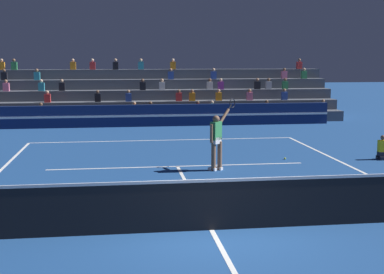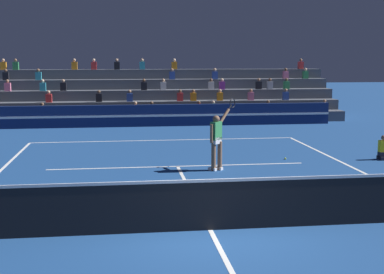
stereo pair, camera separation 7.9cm
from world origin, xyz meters
The scene contains 8 objects.
ground_plane centered at (0.00, 0.00, 0.00)m, with size 120.00×120.00×0.00m, color navy.
court_lines centered at (0.00, 0.00, 0.00)m, with size 11.10×23.90×0.01m.
tennis_net centered at (0.00, 0.00, 0.54)m, with size 12.00×0.10×1.10m.
sponsor_banner_wall centered at (0.00, 16.52, 0.55)m, with size 18.00×0.26×1.10m.
bleacher_stand centered at (0.00, 20.32, 1.02)m, with size 20.64×4.75×3.38m.
ball_kid_courtside centered at (7.08, 6.65, 0.33)m, with size 0.30×0.36×0.84m.
tennis_player centered at (1.15, 5.71, 0.98)m, with size 1.05×1.01×2.24m.
tennis_ball centered at (3.78, 7.09, 0.03)m, with size 0.07×0.07×0.07m, color #C6DB33.
Camera 1 is at (-1.80, -10.30, 3.49)m, focal length 50.00 mm.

